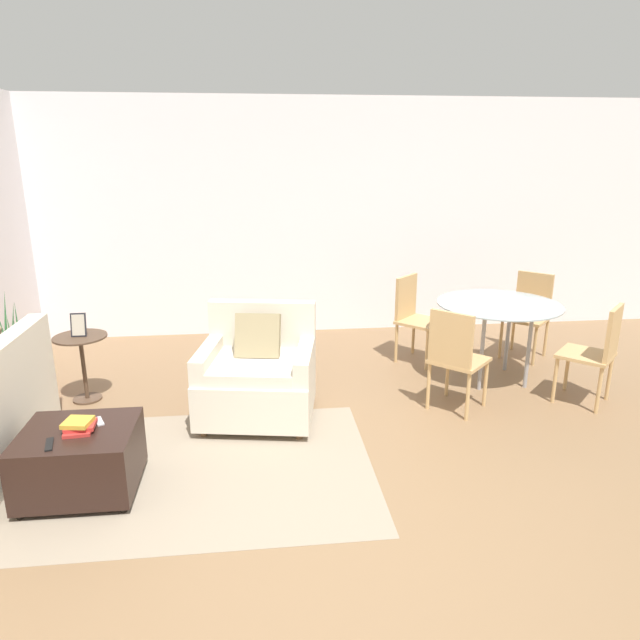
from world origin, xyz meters
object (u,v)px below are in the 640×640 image
(tv_remote_primary, at_px, (99,421))
(dining_chair_far_right, at_px, (529,309))
(armchair, at_px, (258,376))
(side_table, at_px, (82,355))
(dining_chair_near_left, at_px, (455,354))
(potted_plant, at_px, (16,379))
(dining_chair_far_left, at_px, (414,313))
(book_stack, at_px, (79,426))
(tv_remote_secondary, at_px, (49,444))
(picture_frame, at_px, (78,325))
(ottoman, at_px, (80,458))
(dining_table, at_px, (498,312))
(dining_chair_near_right, at_px, (598,348))

(tv_remote_primary, relative_size, dining_chair_far_right, 0.15)
(armchair, height_order, side_table, armchair)
(dining_chair_near_left, bearing_deg, potted_plant, 170.41)
(dining_chair_near_left, bearing_deg, dining_chair_far_left, 90.00)
(armchair, distance_m, dining_chair_near_left, 1.65)
(book_stack, xyz_separation_m, tv_remote_secondary, (-0.13, -0.17, -0.03))
(picture_frame, bearing_deg, armchair, -18.22)
(ottoman, bearing_deg, potted_plant, 122.45)
(dining_table, relative_size, dining_chair_near_left, 1.29)
(armchair, bearing_deg, tv_remote_primary, -140.07)
(potted_plant, xyz_separation_m, side_table, (0.60, -0.05, 0.22))
(ottoman, distance_m, dining_chair_near_left, 2.95)
(dining_table, bearing_deg, armchair, -166.48)
(book_stack, distance_m, tv_remote_primary, 0.15)
(picture_frame, relative_size, dining_chair_near_left, 0.23)
(ottoman, distance_m, dining_table, 3.79)
(dining_chair_far_right, bearing_deg, picture_frame, -171.30)
(potted_plant, xyz_separation_m, picture_frame, (0.60, -0.05, 0.49))
(picture_frame, bearing_deg, side_table, -90.00)
(dining_chair_far_left, bearing_deg, tv_remote_secondary, -141.19)
(ottoman, relative_size, side_table, 1.18)
(potted_plant, distance_m, side_table, 0.64)
(side_table, bearing_deg, dining_chair_near_right, -7.57)
(dining_chair_far_right, bearing_deg, armchair, -157.90)
(tv_remote_secondary, xyz_separation_m, side_table, (-0.26, 1.66, -0.02))
(side_table, distance_m, dining_chair_far_right, 4.50)
(tv_remote_secondary, distance_m, dining_chair_near_left, 3.10)
(armchair, height_order, ottoman, armchair)
(tv_remote_primary, bearing_deg, dining_table, 23.16)
(book_stack, xyz_separation_m, dining_chair_far_right, (4.05, 2.17, 0.04))
(armchair, xyz_separation_m, dining_chair_far_left, (1.64, 1.18, 0.16))
(armchair, height_order, dining_chair_far_left, armchair)
(tv_remote_primary, bearing_deg, armchair, 39.93)
(dining_chair_near_right, relative_size, dining_chair_far_left, 1.00)
(tv_remote_secondary, distance_m, potted_plant, 1.93)
(ottoman, distance_m, tv_remote_secondary, 0.29)
(potted_plant, bearing_deg, tv_remote_primary, -52.67)
(book_stack, xyz_separation_m, potted_plant, (-0.99, 1.54, -0.26))
(potted_plant, bearing_deg, book_stack, -57.16)
(book_stack, xyz_separation_m, dining_chair_far_left, (2.78, 2.17, 0.04))
(potted_plant, xyz_separation_m, dining_chair_far_left, (3.77, 0.63, 0.31))
(tv_remote_secondary, height_order, dining_table, dining_table)
(dining_chair_near_right, height_order, dining_chair_far_left, same)
(tv_remote_primary, relative_size, dining_chair_near_right, 0.15)
(potted_plant, bearing_deg, armchair, -14.50)
(ottoman, bearing_deg, dining_chair_near_right, 12.37)
(book_stack, xyz_separation_m, dining_chair_near_left, (2.78, 0.90, 0.04))
(tv_remote_primary, xyz_separation_m, side_table, (-0.49, 1.38, -0.02))
(dining_chair_near_right, bearing_deg, dining_chair_near_left, 180.00)
(tv_remote_primary, bearing_deg, dining_chair_far_left, 37.43)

